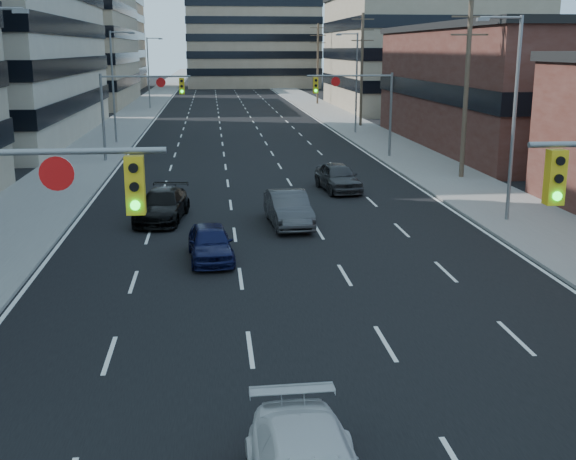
% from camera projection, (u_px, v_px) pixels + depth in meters
% --- Properties ---
extents(road_surface, '(18.00, 300.00, 0.02)m').
position_uv_depth(road_surface, '(225.00, 91.00, 132.77)').
color(road_surface, black).
rests_on(road_surface, ground).
extents(sidewalk_left, '(5.00, 300.00, 0.15)m').
position_uv_depth(sidewalk_left, '(162.00, 91.00, 131.59)').
color(sidewalk_left, slate).
rests_on(sidewalk_left, ground).
extents(sidewalk_right, '(5.00, 300.00, 0.15)m').
position_uv_depth(sidewalk_right, '(287.00, 90.00, 133.93)').
color(sidewalk_right, slate).
rests_on(sidewalk_right, ground).
extents(office_left_far, '(20.00, 30.00, 16.00)m').
position_uv_depth(office_left_far, '(54.00, 46.00, 99.45)').
color(office_left_far, gray).
rests_on(office_left_far, ground).
extents(storefront_right_mid, '(20.00, 30.00, 9.00)m').
position_uv_depth(storefront_right_mid, '(549.00, 89.00, 56.97)').
color(storefront_right_mid, '#472119').
rests_on(storefront_right_mid, ground).
extents(office_right_far, '(22.00, 28.00, 14.00)m').
position_uv_depth(office_right_far, '(425.00, 54.00, 93.11)').
color(office_right_far, gray).
rests_on(office_right_far, ground).
extents(bg_block_left, '(24.00, 24.00, 20.00)m').
position_uv_depth(bg_block_left, '(75.00, 36.00, 137.13)').
color(bg_block_left, '#ADA089').
rests_on(bg_block_left, ground).
extents(bg_block_right, '(22.00, 22.00, 12.00)m').
position_uv_depth(bg_block_right, '(396.00, 58.00, 134.57)').
color(bg_block_right, gray).
rests_on(bg_block_right, ground).
extents(signal_far_left, '(6.09, 0.33, 6.00)m').
position_uv_depth(signal_far_left, '(137.00, 99.00, 48.97)').
color(signal_far_left, slate).
rests_on(signal_far_left, ground).
extents(signal_far_right, '(6.09, 0.33, 6.00)m').
position_uv_depth(signal_far_right, '(359.00, 97.00, 50.53)').
color(signal_far_right, slate).
rests_on(signal_far_right, ground).
extents(utility_pole_block, '(2.20, 0.28, 11.00)m').
position_uv_depth(utility_pole_block, '(467.00, 81.00, 41.96)').
color(utility_pole_block, '#4C3D2D').
rests_on(utility_pole_block, ground).
extents(utility_pole_midblock, '(2.20, 0.28, 11.00)m').
position_uv_depth(utility_pole_midblock, '(362.00, 68.00, 70.89)').
color(utility_pole_midblock, '#4C3D2D').
rests_on(utility_pole_midblock, ground).
extents(utility_pole_distant, '(2.20, 0.28, 11.00)m').
position_uv_depth(utility_pole_distant, '(318.00, 62.00, 99.82)').
color(utility_pole_distant, '#4C3D2D').
rests_on(utility_pole_distant, ground).
extents(streetlight_left_mid, '(2.03, 0.22, 9.00)m').
position_uv_depth(streetlight_left_mid, '(115.00, 81.00, 58.16)').
color(streetlight_left_mid, slate).
rests_on(streetlight_left_mid, ground).
extents(streetlight_left_far, '(2.03, 0.22, 9.00)m').
position_uv_depth(streetlight_left_far, '(150.00, 69.00, 91.91)').
color(streetlight_left_far, slate).
rests_on(streetlight_left_far, ground).
extents(streetlight_right_near, '(2.03, 0.22, 9.00)m').
position_uv_depth(streetlight_right_near, '(511.00, 110.00, 31.34)').
color(streetlight_right_near, slate).
rests_on(streetlight_right_near, ground).
extents(streetlight_right_far, '(2.03, 0.22, 9.00)m').
position_uv_depth(streetlight_right_far, '(355.00, 78.00, 65.09)').
color(streetlight_right_far, slate).
rests_on(streetlight_right_far, ground).
extents(sedan_blue, '(1.84, 4.00, 1.33)m').
position_uv_depth(sedan_blue, '(210.00, 243.00, 26.62)').
color(sedan_blue, '#0D1136').
rests_on(sedan_blue, ground).
extents(sedan_grey_center, '(1.91, 4.71, 1.52)m').
position_uv_depth(sedan_grey_center, '(288.00, 209.00, 31.83)').
color(sedan_grey_center, '#363638').
rests_on(sedan_grey_center, ground).
extents(sedan_black_far, '(2.60, 5.10, 1.42)m').
position_uv_depth(sedan_black_far, '(162.00, 206.00, 32.73)').
color(sedan_black_far, black).
rests_on(sedan_black_far, ground).
extents(sedan_grey_right, '(2.31, 4.71, 1.54)m').
position_uv_depth(sedan_grey_right, '(338.00, 177.00, 39.59)').
color(sedan_grey_right, '#2D2D30').
rests_on(sedan_grey_right, ground).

